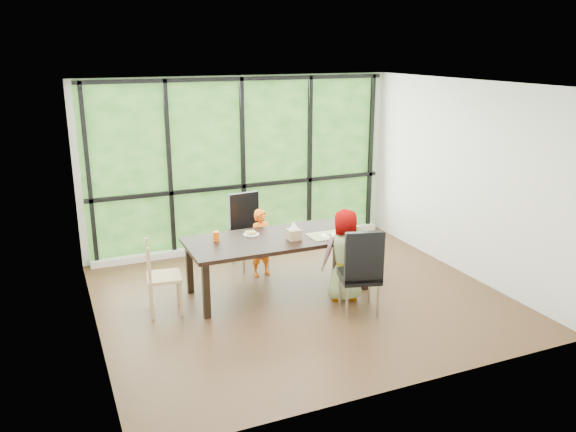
{
  "coord_description": "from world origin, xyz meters",
  "views": [
    {
      "loc": [
        -2.86,
        -6.25,
        3.13
      ],
      "look_at": [
        -0.08,
        0.22,
        1.05
      ],
      "focal_mm": 36.11,
      "sensor_mm": 36.0,
      "label": 1
    }
  ],
  "objects_px": {
    "chair_window_leather": "(250,232)",
    "green_cup": "(356,230)",
    "plate_far": "(251,234)",
    "orange_cup": "(216,236)",
    "tissue_box": "(294,234)",
    "chair_interior_leather": "(359,270)",
    "child_older": "(346,255)",
    "child_toddler": "(262,243)",
    "chair_end_beech": "(164,277)",
    "plate_near": "(329,236)",
    "dining_table": "(278,264)"
  },
  "relations": [
    {
      "from": "tissue_box",
      "to": "orange_cup",
      "type": "bearing_deg",
      "value": 160.39
    },
    {
      "from": "chair_end_beech",
      "to": "orange_cup",
      "type": "height_order",
      "value": "chair_end_beech"
    },
    {
      "from": "chair_interior_leather",
      "to": "plate_near",
      "type": "distance_m",
      "value": 0.77
    },
    {
      "from": "child_older",
      "to": "plate_far",
      "type": "bearing_deg",
      "value": -25.49
    },
    {
      "from": "dining_table",
      "to": "plate_far",
      "type": "distance_m",
      "value": 0.53
    },
    {
      "from": "dining_table",
      "to": "chair_end_beech",
      "type": "distance_m",
      "value": 1.5
    },
    {
      "from": "child_toddler",
      "to": "green_cup",
      "type": "bearing_deg",
      "value": -51.37
    },
    {
      "from": "chair_interior_leather",
      "to": "child_toddler",
      "type": "height_order",
      "value": "chair_interior_leather"
    },
    {
      "from": "chair_interior_leather",
      "to": "tissue_box",
      "type": "bearing_deg",
      "value": -41.32
    },
    {
      "from": "chair_interior_leather",
      "to": "green_cup",
      "type": "bearing_deg",
      "value": -99.93
    },
    {
      "from": "chair_window_leather",
      "to": "green_cup",
      "type": "height_order",
      "value": "chair_window_leather"
    },
    {
      "from": "chair_interior_leather",
      "to": "plate_far",
      "type": "distance_m",
      "value": 1.53
    },
    {
      "from": "chair_window_leather",
      "to": "plate_far",
      "type": "relative_size",
      "value": 5.22
    },
    {
      "from": "plate_far",
      "to": "plate_near",
      "type": "distance_m",
      "value": 1.01
    },
    {
      "from": "orange_cup",
      "to": "green_cup",
      "type": "xyz_separation_m",
      "value": [
        1.76,
        -0.45,
        -0.01
      ]
    },
    {
      "from": "chair_interior_leather",
      "to": "green_cup",
      "type": "distance_m",
      "value": 0.79
    },
    {
      "from": "dining_table",
      "to": "plate_far",
      "type": "relative_size",
      "value": 11.44
    },
    {
      "from": "plate_near",
      "to": "chair_interior_leather",
      "type": "bearing_deg",
      "value": -86.75
    },
    {
      "from": "chair_end_beech",
      "to": "tissue_box",
      "type": "height_order",
      "value": "chair_end_beech"
    },
    {
      "from": "chair_window_leather",
      "to": "chair_interior_leather",
      "type": "bearing_deg",
      "value": -75.31
    },
    {
      "from": "chair_interior_leather",
      "to": "chair_end_beech",
      "type": "distance_m",
      "value": 2.36
    },
    {
      "from": "chair_window_leather",
      "to": "orange_cup",
      "type": "height_order",
      "value": "chair_window_leather"
    },
    {
      "from": "child_toddler",
      "to": "green_cup",
      "type": "relative_size",
      "value": 8.89
    },
    {
      "from": "dining_table",
      "to": "chair_end_beech",
      "type": "bearing_deg",
      "value": -178.99
    },
    {
      "from": "plate_far",
      "to": "tissue_box",
      "type": "xyz_separation_m",
      "value": [
        0.44,
        -0.39,
        0.06
      ]
    },
    {
      "from": "chair_end_beech",
      "to": "child_toddler",
      "type": "height_order",
      "value": "child_toddler"
    },
    {
      "from": "orange_cup",
      "to": "tissue_box",
      "type": "distance_m",
      "value": 0.99
    },
    {
      "from": "child_older",
      "to": "chair_interior_leather",
      "type": "bearing_deg",
      "value": 98.86
    },
    {
      "from": "chair_interior_leather",
      "to": "orange_cup",
      "type": "distance_m",
      "value": 1.85
    },
    {
      "from": "green_cup",
      "to": "plate_far",
      "type": "bearing_deg",
      "value": 158.28
    },
    {
      "from": "green_cup",
      "to": "child_toddler",
      "type": "bearing_deg",
      "value": 138.03
    },
    {
      "from": "plate_far",
      "to": "plate_near",
      "type": "height_order",
      "value": "same"
    },
    {
      "from": "child_toddler",
      "to": "child_older",
      "type": "xyz_separation_m",
      "value": [
        0.7,
        -1.17,
        0.11
      ]
    },
    {
      "from": "dining_table",
      "to": "chair_window_leather",
      "type": "distance_m",
      "value": 0.98
    },
    {
      "from": "chair_interior_leather",
      "to": "chair_window_leather",
      "type": "bearing_deg",
      "value": -53.84
    },
    {
      "from": "chair_interior_leather",
      "to": "child_older",
      "type": "relative_size",
      "value": 0.91
    },
    {
      "from": "green_cup",
      "to": "orange_cup",
      "type": "bearing_deg",
      "value": 165.67
    },
    {
      "from": "dining_table",
      "to": "orange_cup",
      "type": "xyz_separation_m",
      "value": [
        -0.77,
        0.17,
        0.44
      ]
    },
    {
      "from": "child_toddler",
      "to": "tissue_box",
      "type": "relative_size",
      "value": 6.14
    },
    {
      "from": "plate_near",
      "to": "plate_far",
      "type": "bearing_deg",
      "value": 153.99
    },
    {
      "from": "chair_end_beech",
      "to": "orange_cup",
      "type": "distance_m",
      "value": 0.83
    },
    {
      "from": "chair_window_leather",
      "to": "child_toddler",
      "type": "xyz_separation_m",
      "value": [
        0.05,
        -0.35,
        -0.06
      ]
    },
    {
      "from": "dining_table",
      "to": "child_older",
      "type": "distance_m",
      "value": 0.93
    },
    {
      "from": "green_cup",
      "to": "chair_end_beech",
      "type": "bearing_deg",
      "value": 174.1
    },
    {
      "from": "dining_table",
      "to": "child_older",
      "type": "xyz_separation_m",
      "value": [
        0.7,
        -0.57,
        0.22
      ]
    },
    {
      "from": "chair_interior_leather",
      "to": "child_toddler",
      "type": "distance_m",
      "value": 1.7
    },
    {
      "from": "chair_end_beech",
      "to": "child_older",
      "type": "relative_size",
      "value": 0.76
    },
    {
      "from": "chair_window_leather",
      "to": "plate_far",
      "type": "bearing_deg",
      "value": -113.65
    },
    {
      "from": "child_older",
      "to": "green_cup",
      "type": "distance_m",
      "value": 0.46
    },
    {
      "from": "plate_far",
      "to": "green_cup",
      "type": "bearing_deg",
      "value": -21.72
    }
  ]
}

